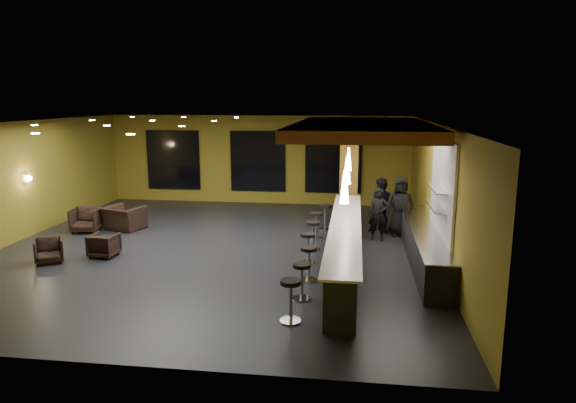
# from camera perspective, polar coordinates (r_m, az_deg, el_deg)

# --- Properties ---
(floor) EXTENTS (12.00, 13.00, 0.10)m
(floor) POSITION_cam_1_polar(r_m,az_deg,el_deg) (14.71, -8.04, -5.34)
(floor) COLOR black
(floor) RESTS_ON ground
(ceiling) EXTENTS (12.00, 13.00, 0.10)m
(ceiling) POSITION_cam_1_polar(r_m,az_deg,el_deg) (14.10, -8.45, 8.81)
(ceiling) COLOR black
(wall_back) EXTENTS (12.00, 0.10, 3.50)m
(wall_back) POSITION_cam_1_polar(r_m,az_deg,el_deg) (20.61, -3.31, 4.67)
(wall_back) COLOR olive
(wall_back) RESTS_ON floor
(wall_front) EXTENTS (12.00, 0.10, 3.50)m
(wall_front) POSITION_cam_1_polar(r_m,az_deg,el_deg) (8.35, -20.51, -6.10)
(wall_front) COLOR olive
(wall_front) RESTS_ON floor
(wall_left) EXTENTS (0.10, 13.00, 3.50)m
(wall_left) POSITION_cam_1_polar(r_m,az_deg,el_deg) (16.96, -28.34, 1.87)
(wall_left) COLOR olive
(wall_left) RESTS_ON floor
(wall_right) EXTENTS (0.10, 13.00, 3.50)m
(wall_right) POSITION_cam_1_polar(r_m,az_deg,el_deg) (13.94, 16.47, 0.98)
(wall_right) COLOR olive
(wall_right) RESTS_ON floor
(wood_soffit) EXTENTS (3.60, 8.00, 0.28)m
(wood_soffit) POSITION_cam_1_polar(r_m,az_deg,el_deg) (14.57, 8.16, 8.15)
(wood_soffit) COLOR #B66335
(wood_soffit) RESTS_ON ceiling
(window_left) EXTENTS (2.20, 0.06, 2.40)m
(window_left) POSITION_cam_1_polar(r_m,az_deg,el_deg) (21.44, -12.62, 4.54)
(window_left) COLOR black
(window_left) RESTS_ON wall_back
(window_center) EXTENTS (2.20, 0.06, 2.40)m
(window_center) POSITION_cam_1_polar(r_m,az_deg,el_deg) (20.51, -3.37, 4.50)
(window_center) COLOR black
(window_center) RESTS_ON wall_back
(window_right) EXTENTS (2.20, 0.06, 2.40)m
(window_right) POSITION_cam_1_polar(r_m,az_deg,el_deg) (20.16, 5.06, 4.35)
(window_right) COLOR black
(window_right) RESTS_ON wall_back
(tile_backsplash) EXTENTS (0.06, 3.20, 2.40)m
(tile_backsplash) POSITION_cam_1_polar(r_m,az_deg,el_deg) (12.91, 16.80, 1.29)
(tile_backsplash) COLOR white
(tile_backsplash) RESTS_ON wall_right
(bar_counter) EXTENTS (0.60, 8.00, 1.00)m
(bar_counter) POSITION_cam_1_polar(r_m,az_deg,el_deg) (13.07, 6.34, -4.92)
(bar_counter) COLOR black
(bar_counter) RESTS_ON floor
(bar_top) EXTENTS (0.78, 8.10, 0.05)m
(bar_top) POSITION_cam_1_polar(r_m,az_deg,el_deg) (12.94, 6.39, -2.69)
(bar_top) COLOR white
(bar_top) RESTS_ON bar_counter
(prep_counter) EXTENTS (0.70, 6.00, 0.86)m
(prep_counter) POSITION_cam_1_polar(r_m,az_deg,el_deg) (13.69, 14.81, -4.79)
(prep_counter) COLOR black
(prep_counter) RESTS_ON floor
(prep_top) EXTENTS (0.72, 6.00, 0.03)m
(prep_top) POSITION_cam_1_polar(r_m,az_deg,el_deg) (13.57, 14.91, -2.95)
(prep_top) COLOR silver
(prep_top) RESTS_ON prep_counter
(wall_shelf_lower) EXTENTS (0.30, 1.50, 0.03)m
(wall_shelf_lower) POSITION_cam_1_polar(r_m,az_deg,el_deg) (12.76, 16.21, -0.62)
(wall_shelf_lower) COLOR silver
(wall_shelf_lower) RESTS_ON wall_right
(wall_shelf_upper) EXTENTS (0.30, 1.50, 0.03)m
(wall_shelf_upper) POSITION_cam_1_polar(r_m,az_deg,el_deg) (12.68, 16.33, 1.37)
(wall_shelf_upper) COLOR silver
(wall_shelf_upper) RESTS_ON wall_right
(column) EXTENTS (0.60, 0.60, 3.50)m
(column) POSITION_cam_1_polar(r_m,az_deg,el_deg) (17.32, 6.79, 3.33)
(column) COLOR brown
(column) RESTS_ON floor
(wall_sconce) EXTENTS (0.22, 0.22, 0.22)m
(wall_sconce) POSITION_cam_1_polar(r_m,az_deg,el_deg) (17.26, -26.93, 2.31)
(wall_sconce) COLOR #FFE5B2
(wall_sconce) RESTS_ON wall_left
(pendant_0) EXTENTS (0.20, 0.20, 0.70)m
(pendant_0) POSITION_cam_1_polar(r_m,az_deg,el_deg) (10.71, 6.31, 1.61)
(pendant_0) COLOR white
(pendant_0) RESTS_ON wood_soffit
(pendant_1) EXTENTS (0.20, 0.20, 0.70)m
(pendant_1) POSITION_cam_1_polar(r_m,az_deg,el_deg) (13.18, 6.57, 3.44)
(pendant_1) COLOR white
(pendant_1) RESTS_ON wood_soffit
(pendant_2) EXTENTS (0.20, 0.20, 0.70)m
(pendant_2) POSITION_cam_1_polar(r_m,az_deg,el_deg) (15.66, 6.75, 4.69)
(pendant_2) COLOR white
(pendant_2) RESTS_ON wood_soffit
(staff_a) EXTENTS (0.61, 0.43, 1.57)m
(staff_a) POSITION_cam_1_polar(r_m,az_deg,el_deg) (15.41, 9.99, -1.42)
(staff_a) COLOR black
(staff_a) RESTS_ON floor
(staff_b) EXTENTS (1.02, 0.90, 1.74)m
(staff_b) POSITION_cam_1_polar(r_m,az_deg,el_deg) (16.21, 10.42, -0.49)
(staff_b) COLOR black
(staff_b) RESTS_ON floor
(staff_c) EXTENTS (0.93, 0.64, 1.82)m
(staff_c) POSITION_cam_1_polar(r_m,az_deg,el_deg) (16.05, 12.35, -0.54)
(staff_c) COLOR black
(staff_c) RESTS_ON floor
(armchair_a) EXTENTS (0.94, 0.95, 0.63)m
(armchair_a) POSITION_cam_1_polar(r_m,az_deg,el_deg) (14.61, -25.03, -4.95)
(armchair_a) COLOR black
(armchair_a) RESTS_ON floor
(armchair_b) EXTENTS (0.71, 0.73, 0.63)m
(armchair_b) POSITION_cam_1_polar(r_m,az_deg,el_deg) (14.58, -19.75, -4.58)
(armchair_b) COLOR black
(armchair_b) RESTS_ON floor
(armchair_c) EXTENTS (0.96, 0.98, 0.78)m
(armchair_c) POSITION_cam_1_polar(r_m,az_deg,el_deg) (17.43, -21.52, -1.89)
(armchair_c) COLOR black
(armchair_c) RESTS_ON floor
(armchair_d) EXTENTS (1.40, 1.30, 0.75)m
(armchair_d) POSITION_cam_1_polar(r_m,az_deg,el_deg) (17.34, -17.77, -1.76)
(armchair_d) COLOR black
(armchair_d) RESTS_ON floor
(bar_stool_0) EXTENTS (0.42, 0.42, 0.83)m
(bar_stool_0) POSITION_cam_1_polar(r_m,az_deg,el_deg) (9.78, 0.30, -10.36)
(bar_stool_0) COLOR silver
(bar_stool_0) RESTS_ON floor
(bar_stool_1) EXTENTS (0.39, 0.39, 0.78)m
(bar_stool_1) POSITION_cam_1_polar(r_m,az_deg,el_deg) (10.84, 1.54, -8.33)
(bar_stool_1) COLOR silver
(bar_stool_1) RESTS_ON floor
(bar_stool_2) EXTENTS (0.41, 0.41, 0.81)m
(bar_stool_2) POSITION_cam_1_polar(r_m,az_deg,el_deg) (11.91, 2.32, -6.41)
(bar_stool_2) COLOR silver
(bar_stool_2) RESTS_ON floor
(bar_stool_3) EXTENTS (0.40, 0.40, 0.79)m
(bar_stool_3) POSITION_cam_1_polar(r_m,az_deg,el_deg) (13.14, 2.21, -4.76)
(bar_stool_3) COLOR silver
(bar_stool_3) RESTS_ON floor
(bar_stool_4) EXTENTS (0.41, 0.41, 0.82)m
(bar_stool_4) POSITION_cam_1_polar(r_m,az_deg,el_deg) (14.25, 2.80, -3.40)
(bar_stool_4) COLOR silver
(bar_stool_4) RESTS_ON floor
(bar_stool_5) EXTENTS (0.41, 0.41, 0.80)m
(bar_stool_5) POSITION_cam_1_polar(r_m,az_deg,el_deg) (15.44, 3.17, -2.28)
(bar_stool_5) COLOR silver
(bar_stool_5) RESTS_ON floor
(bar_stool_6) EXTENTS (0.42, 0.42, 0.82)m
(bar_stool_6) POSITION_cam_1_polar(r_m,az_deg,el_deg) (16.47, 4.17, -1.38)
(bar_stool_6) COLOR silver
(bar_stool_6) RESTS_ON floor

